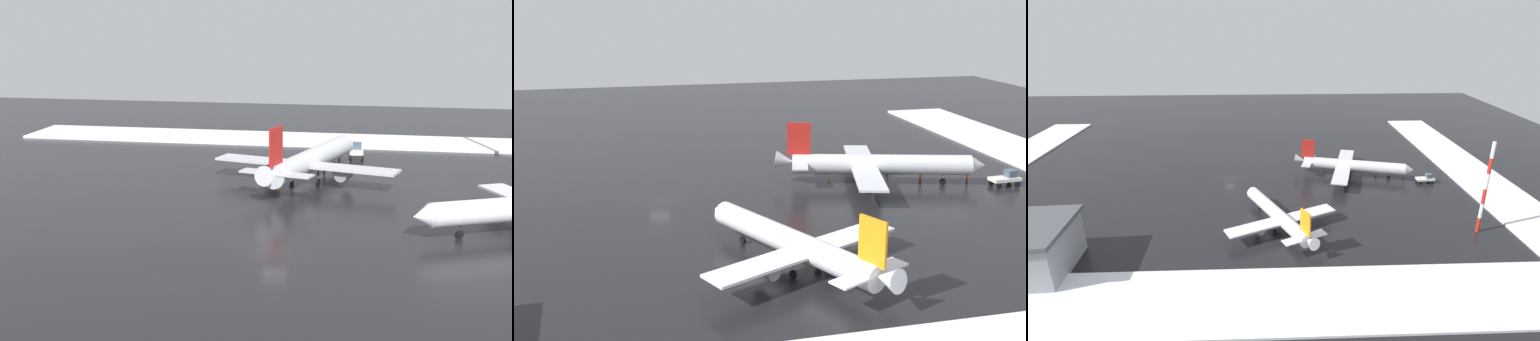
% 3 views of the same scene
% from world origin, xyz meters
% --- Properties ---
extents(ground_plane, '(240.00, 240.00, 0.00)m').
position_xyz_m(ground_plane, '(0.00, 0.00, 0.00)').
color(ground_plane, black).
extents(snow_bank_right, '(14.00, 116.00, 0.42)m').
position_xyz_m(snow_bank_right, '(67.00, 0.00, 0.21)').
color(snow_bank_right, white).
rests_on(snow_bank_right, ground_plane).
extents(airplane_parked_portside, '(31.69, 26.62, 9.56)m').
position_xyz_m(airplane_parked_portside, '(32.91, 0.23, 3.16)').
color(airplane_parked_portside, silver).
rests_on(airplane_parked_portside, ground_plane).
extents(pushback_tug, '(4.70, 2.50, 2.50)m').
position_xyz_m(pushback_tug, '(51.84, -5.25, 1.28)').
color(pushback_tug, silver).
rests_on(pushback_tug, ground_plane).
extents(ground_crew_near_tug, '(0.36, 0.36, 1.71)m').
position_xyz_m(ground_crew_near_tug, '(39.71, -1.14, 0.97)').
color(ground_crew_near_tug, black).
rests_on(ground_crew_near_tug, ground_plane).
extents(ground_crew_beside_wing, '(0.36, 0.36, 1.71)m').
position_xyz_m(ground_crew_beside_wing, '(46.73, -2.77, 0.97)').
color(ground_crew_beside_wing, black).
rests_on(ground_crew_beside_wing, ground_plane).
extents(ground_crew_by_nose_gear, '(0.36, 0.36, 1.71)m').
position_xyz_m(ground_crew_by_nose_gear, '(37.20, 5.62, 0.97)').
color(ground_crew_by_nose_gear, black).
rests_on(ground_crew_by_nose_gear, ground_plane).
extents(traffic_cone_near_nose, '(0.36, 0.36, 0.55)m').
position_xyz_m(traffic_cone_near_nose, '(45.01, 4.53, 0.28)').
color(traffic_cone_near_nose, orange).
rests_on(traffic_cone_near_nose, ground_plane).
extents(traffic_cone_mid_line, '(0.36, 0.36, 0.55)m').
position_xyz_m(traffic_cone_mid_line, '(26.58, 3.74, 0.28)').
color(traffic_cone_mid_line, orange).
rests_on(traffic_cone_mid_line, ground_plane).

